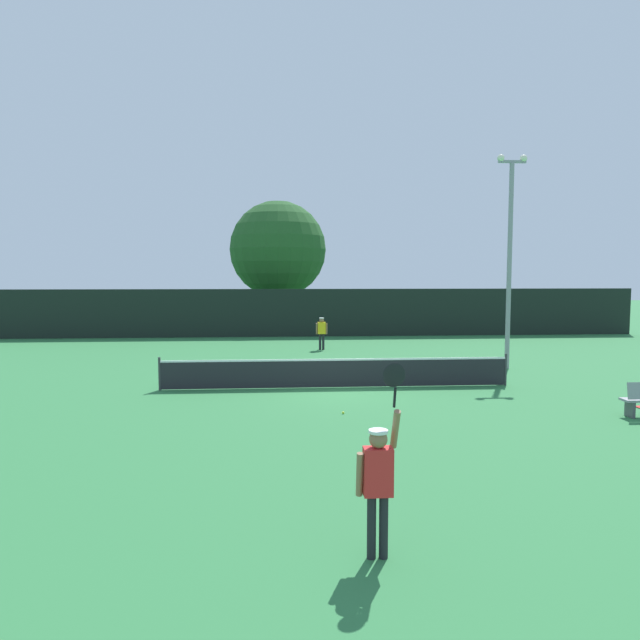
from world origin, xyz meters
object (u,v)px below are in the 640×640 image
(player_receiving, at_px, (322,330))
(player_serving, at_px, (379,473))
(light_pole, at_px, (510,248))
(large_tree, at_px, (278,250))
(tennis_ball, at_px, (343,413))
(parked_car_near, at_px, (272,314))
(parked_car_far, at_px, (393,314))
(parked_car_mid, at_px, (336,314))

(player_receiving, bearing_deg, player_serving, 87.86)
(player_receiving, relative_size, light_pole, 0.19)
(player_serving, distance_m, large_tree, 32.39)
(tennis_ball, distance_m, large_tree, 25.07)
(player_serving, distance_m, player_receiving, 20.58)
(large_tree, distance_m, parked_car_near, 5.31)
(tennis_ball, relative_size, large_tree, 0.01)
(large_tree, relative_size, parked_car_near, 1.99)
(light_pole, relative_size, parked_car_far, 1.89)
(tennis_ball, distance_m, parked_car_near, 27.03)
(player_serving, height_order, large_tree, large_tree)
(light_pole, distance_m, large_tree, 19.79)
(light_pole, bearing_deg, player_receiving, 138.92)
(parked_car_near, bearing_deg, tennis_ball, -78.63)
(player_serving, xyz_separation_m, player_receiving, (0.77, 20.56, -0.17))
(large_tree, distance_m, parked_car_mid, 7.12)
(parked_car_near, relative_size, parked_car_far, 0.99)
(parked_car_far, bearing_deg, light_pole, -80.55)
(player_receiving, bearing_deg, parked_car_near, -79.32)
(tennis_ball, bearing_deg, parked_car_near, 94.83)
(parked_car_far, bearing_deg, parked_car_mid, 176.36)
(player_serving, xyz_separation_m, large_tree, (-1.41, 32.08, 4.29))
(player_receiving, bearing_deg, parked_car_far, -114.72)
(light_pole, bearing_deg, player_serving, -117.94)
(parked_car_mid, bearing_deg, large_tree, -136.37)
(large_tree, height_order, parked_car_mid, large_tree)
(light_pole, xyz_separation_m, parked_car_mid, (-4.77, 20.74, -3.96))
(light_pole, height_order, parked_car_far, light_pole)
(player_serving, height_order, parked_car_near, player_serving)
(player_receiving, xyz_separation_m, large_tree, (-2.17, 11.51, 4.46))
(player_serving, relative_size, tennis_ball, 37.85)
(parked_car_near, height_order, parked_car_far, same)
(light_pole, xyz_separation_m, parked_car_far, (-0.56, 19.89, -3.96))
(large_tree, relative_size, parked_car_mid, 1.99)
(player_receiving, relative_size, parked_car_far, 0.36)
(player_serving, bearing_deg, parked_car_far, 78.28)
(large_tree, distance_m, parked_car_far, 10.01)
(large_tree, bearing_deg, tennis_ball, -85.78)
(light_pole, bearing_deg, parked_car_far, 91.61)
(player_receiving, distance_m, parked_car_mid, 14.86)
(player_serving, height_order, tennis_ball, player_serving)
(parked_car_near, relative_size, parked_car_mid, 1.00)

